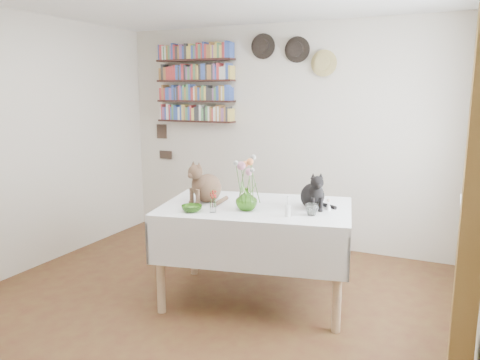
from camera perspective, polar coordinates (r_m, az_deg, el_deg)
The scene contains 15 objects.
room at distance 3.36m, azimuth -7.57°, elevation 2.01°, with size 4.08×4.58×2.58m.
curtain at distance 2.75m, azimuth 26.60°, elevation -3.11°, with size 0.12×0.38×2.10m, color brown.
dining_table at distance 3.93m, azimuth 1.94°, elevation -6.01°, with size 1.71×1.28×0.82m.
tabby_cat at distance 3.99m, azimuth -3.98°, elevation -0.06°, with size 0.25×0.31×0.37m, color brown, non-canonical shape.
black_cat at distance 3.81m, azimuth 8.85°, elevation -1.10°, with size 0.21×0.26×0.31m, color black, non-canonical shape.
flower_vase at distance 3.71m, azimuth 0.80°, elevation -2.34°, with size 0.17×0.17×0.18m, color #6CB738.
green_bowl at distance 3.70m, azimuth -5.89°, elevation -3.46°, with size 0.16×0.16×0.05m, color #6CB738.
drinking_glass at distance 3.61m, azimuth 8.72°, elevation -3.58°, with size 0.10×0.10×0.09m, color white.
candlestick at distance 3.55m, azimuth 5.85°, elevation -3.59°, with size 0.05×0.05×0.16m.
berry_jar at distance 3.66m, azimuth -3.33°, elevation -2.57°, with size 0.05×0.05×0.20m.
porcelain_figurine at distance 3.79m, azimuth 10.73°, elevation -3.02°, with size 0.05×0.05×0.09m.
flower_bouquet at distance 3.67m, azimuth 0.88°, elevation 1.49°, with size 0.17×0.13×0.39m.
bookshelf_unit at distance 5.74m, azimuth -5.46°, elevation 11.58°, with size 1.00×0.16×0.91m.
wall_hats at distance 5.28m, azimuth 6.54°, elevation 15.16°, with size 0.98×0.09×0.48m.
wall_art_plaques at distance 6.12m, azimuth -9.31°, elevation 4.70°, with size 0.21×0.02×0.44m.
Camera 1 is at (1.78, -2.80, 1.76)m, focal length 35.00 mm.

